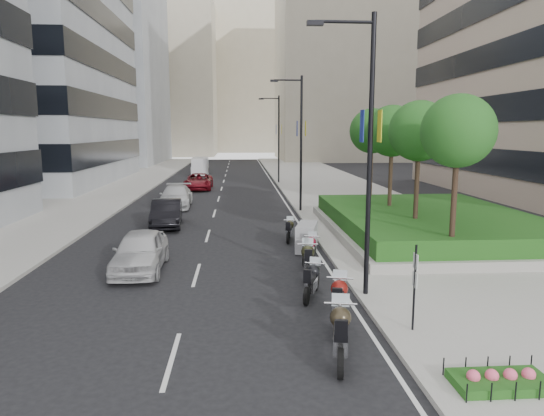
{
  "coord_description": "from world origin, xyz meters",
  "views": [
    {
      "loc": [
        0.17,
        -14.1,
        5.46
      ],
      "look_at": [
        1.65,
        7.5,
        2.0
      ],
      "focal_mm": 32.0,
      "sensor_mm": 36.0,
      "label": 1
    }
  ],
  "objects": [
    {
      "name": "sidewalk_left",
      "position": [
        -12.0,
        30.0,
        0.07
      ],
      "size": [
        8.0,
        100.0,
        0.15
      ],
      "primitive_type": "cube",
      "color": "#9E9B93",
      "rests_on": "ground"
    },
    {
      "name": "tree_3",
      "position": [
        8.5,
        16.0,
        5.42
      ],
      "size": [
        2.8,
        2.8,
        6.3
      ],
      "color": "#332319",
      "rests_on": "planter"
    },
    {
      "name": "motorcycle_2",
      "position": [
        2.54,
        1.2,
        0.56
      ],
      "size": [
        0.94,
        2.01,
        1.05
      ],
      "rotation": [
        0.0,
        0.0,
        1.21
      ],
      "color": "black",
      "rests_on": "ground"
    },
    {
      "name": "tree_2",
      "position": [
        8.5,
        12.0,
        5.42
      ],
      "size": [
        2.8,
        2.8,
        6.3
      ],
      "color": "#332319",
      "rests_on": "planter"
    },
    {
      "name": "lamp_post_0",
      "position": [
        4.14,
        1.0,
        5.07
      ],
      "size": [
        2.34,
        0.45,
        9.0
      ],
      "color": "black",
      "rests_on": "ground"
    },
    {
      "name": "car_a",
      "position": [
        -3.73,
        4.72,
        0.79
      ],
      "size": [
        1.97,
        4.67,
        1.58
      ],
      "primitive_type": "imported",
      "rotation": [
        0.0,
        0.0,
        0.02
      ],
      "color": "silver",
      "rests_on": "ground"
    },
    {
      "name": "motorcycle_4",
      "position": [
        3.09,
        5.51,
        0.55
      ],
      "size": [
        0.94,
        1.97,
        1.03
      ],
      "rotation": [
        0.0,
        0.0,
        1.2
      ],
      "color": "black",
      "rests_on": "ground"
    },
    {
      "name": "ground",
      "position": [
        0.0,
        0.0,
        0.0
      ],
      "size": [
        160.0,
        160.0,
        0.0
      ],
      "primitive_type": "plane",
      "color": "black",
      "rests_on": "ground"
    },
    {
      "name": "motorcycle_3",
      "position": [
        2.71,
        3.37,
        0.63
      ],
      "size": [
        0.79,
        2.36,
        1.18
      ],
      "rotation": [
        0.0,
        0.0,
        1.45
      ],
      "color": "black",
      "rests_on": "ground"
    },
    {
      "name": "parking_sign",
      "position": [
        4.8,
        -2.0,
        1.46
      ],
      "size": [
        0.06,
        0.32,
        2.5
      ],
      "color": "black",
      "rests_on": "ground"
    },
    {
      "name": "building_cream_left",
      "position": [
        -18.0,
        100.0,
        17.0
      ],
      "size": [
        26.0,
        24.0,
        34.0
      ],
      "primitive_type": "cube",
      "color": "#B7AD93",
      "rests_on": "ground"
    },
    {
      "name": "tree_1",
      "position": [
        8.5,
        8.0,
        5.42
      ],
      "size": [
        2.8,
        2.8,
        6.3
      ],
      "color": "#332319",
      "rests_on": "planter"
    },
    {
      "name": "car_d",
      "position": [
        -3.63,
        31.56,
        0.75
      ],
      "size": [
        2.49,
        5.39,
        1.5
      ],
      "primitive_type": "imported",
      "rotation": [
        0.0,
        0.0,
        -0.0
      ],
      "color": "maroon",
      "rests_on": "ground"
    },
    {
      "name": "delivery_van",
      "position": [
        -4.67,
        47.16,
        1.0
      ],
      "size": [
        2.09,
        5.14,
        2.13
      ],
      "rotation": [
        0.0,
        0.0,
        0.03
      ],
      "color": "silver",
      "rests_on": "ground"
    },
    {
      "name": "building_grey_far",
      "position": [
        -24.0,
        70.0,
        15.0
      ],
      "size": [
        22.0,
        26.0,
        30.0
      ],
      "primitive_type": "cube",
      "color": "gray",
      "rests_on": "ground"
    },
    {
      "name": "building_cream_centre",
      "position": [
        2.0,
        120.0,
        19.0
      ],
      "size": [
        30.0,
        24.0,
        38.0
      ],
      "primitive_type": "cube",
      "color": "#B7AD93",
      "rests_on": "ground"
    },
    {
      "name": "sidewalk_right",
      "position": [
        9.0,
        30.0,
        0.07
      ],
      "size": [
        10.0,
        100.0,
        0.15
      ],
      "primitive_type": "cube",
      "color": "#9E9B93",
      "rests_on": "ground"
    },
    {
      "name": "lane_centre",
      "position": [
        -1.5,
        30.0,
        0.01
      ],
      "size": [
        0.12,
        100.0,
        0.01
      ],
      "primitive_type": "cube",
      "color": "silver",
      "rests_on": "ground"
    },
    {
      "name": "planter",
      "position": [
        10.0,
        10.0,
        0.35
      ],
      "size": [
        10.0,
        14.0,
        0.4
      ],
      "primitive_type": "cube",
      "color": "#99968E",
      "rests_on": "sidewalk_right"
    },
    {
      "name": "lamp_post_1",
      "position": [
        4.14,
        18.0,
        5.07
      ],
      "size": [
        2.34,
        0.45,
        9.0
      ],
      "color": "black",
      "rests_on": "ground"
    },
    {
      "name": "motorcycle_0",
      "position": [
        2.56,
        -3.24,
        0.65
      ],
      "size": [
        0.83,
        2.43,
        1.22
      ],
      "rotation": [
        0.0,
        0.0,
        1.38
      ],
      "color": "black",
      "rests_on": "ground"
    },
    {
      "name": "motorcycle_6",
      "position": [
        2.66,
        9.6,
        0.53
      ],
      "size": [
        0.67,
        1.96,
        0.98
      ],
      "rotation": [
        0.0,
        0.0,
        1.38
      ],
      "color": "black",
      "rests_on": "ground"
    },
    {
      "name": "building_cream_right",
      "position": [
        22.0,
        80.0,
        18.0
      ],
      "size": [
        28.0,
        24.0,
        36.0
      ],
      "primitive_type": "cube",
      "color": "#B7AD93",
      "rests_on": "ground"
    },
    {
      "name": "motorcycle_5",
      "position": [
        3.26,
        7.54,
        0.62
      ],
      "size": [
        1.32,
        2.19,
        1.24
      ],
      "rotation": [
        0.0,
        0.0,
        1.32
      ],
      "color": "black",
      "rests_on": "ground"
    },
    {
      "name": "lamp_post_2",
      "position": [
        4.14,
        36.0,
        5.07
      ],
      "size": [
        2.34,
        0.45,
        9.0
      ],
      "color": "black",
      "rests_on": "ground"
    },
    {
      "name": "car_c",
      "position": [
        -4.38,
        20.83,
        0.78
      ],
      "size": [
        2.31,
        5.41,
        1.55
      ],
      "primitive_type": "imported",
      "rotation": [
        0.0,
        0.0,
        0.03
      ],
      "color": "silver",
      "rests_on": "ground"
    },
    {
      "name": "lane_edge",
      "position": [
        3.7,
        30.0,
        0.01
      ],
      "size": [
        0.12,
        100.0,
        0.01
      ],
      "primitive_type": "cube",
      "color": "silver",
      "rests_on": "ground"
    },
    {
      "name": "tree_0",
      "position": [
        8.5,
        4.0,
        5.42
      ],
      "size": [
        2.8,
        2.8,
        6.3
      ],
      "color": "#332319",
      "rests_on": "planter"
    },
    {
      "name": "motorcycle_1",
      "position": [
        2.99,
        -0.94,
        0.63
      ],
      "size": [
        0.9,
        2.3,
        1.17
      ],
      "rotation": [
        0.0,
        0.0,
        1.31
      ],
      "color": "black",
      "rests_on": "ground"
    },
    {
      "name": "flower_bed",
      "position": [
        5.6,
        -5.0,
        0.25
      ],
      "size": [
        2.0,
        1.0,
        0.2
      ],
      "primitive_type": "cube",
      "color": "#205016",
      "rests_on": "sidewalk_right"
    },
    {
      "name": "hedge",
      "position": [
        10.0,
        10.0,
        0.95
      ],
      "size": [
        9.4,
        13.4,
        0.8
      ],
      "primitive_type": "cube",
      "color": "#205016",
      "rests_on": "planter"
    },
    {
      "name": "car_b",
      "position": [
        -4.01,
        13.7,
        0.77
      ],
      "size": [
        2.02,
        4.79,
        1.54
      ],
      "primitive_type": "imported",
      "rotation": [
        0.0,
        0.0,
        0.09
      ],
      "color": "black",
      "rests_on": "ground"
    }
  ]
}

